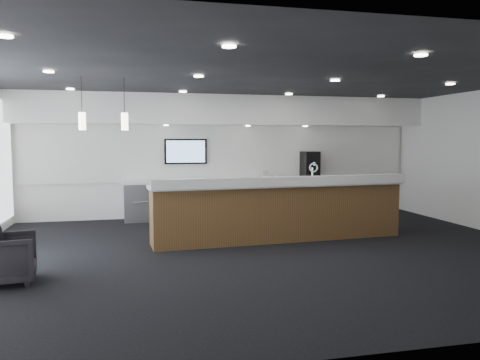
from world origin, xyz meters
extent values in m
plane|color=black|center=(0.00, 0.00, 0.00)|extent=(10.00, 10.00, 0.00)
cube|color=black|center=(0.00, 0.00, 3.00)|extent=(10.00, 8.00, 0.02)
cube|color=white|center=(0.00, 4.00, 1.50)|extent=(10.00, 0.02, 3.00)
cube|color=white|center=(0.00, 3.55, 2.65)|extent=(10.00, 0.90, 0.70)
cube|color=white|center=(0.00, 3.97, 1.60)|extent=(9.80, 0.06, 1.40)
cube|color=#909398|center=(0.00, 3.64, 0.45)|extent=(5.00, 0.60, 0.90)
cube|color=white|center=(0.00, 3.64, 0.93)|extent=(5.06, 0.66, 0.05)
cylinder|color=white|center=(-2.00, 3.32, 0.50)|extent=(0.60, 0.02, 0.02)
cylinder|color=white|center=(-1.00, 3.32, 0.50)|extent=(0.60, 0.02, 0.02)
cylinder|color=white|center=(0.00, 3.32, 0.50)|extent=(0.60, 0.02, 0.02)
cylinder|color=white|center=(1.00, 3.32, 0.50)|extent=(0.60, 0.02, 0.02)
cylinder|color=white|center=(2.00, 3.32, 0.50)|extent=(0.60, 0.02, 0.02)
cube|color=black|center=(-1.00, 3.91, 1.65)|extent=(1.05, 0.07, 0.62)
cube|color=#2F6FBD|center=(-1.00, 3.87, 1.65)|extent=(0.95, 0.01, 0.54)
cylinder|color=#FFEBC6|center=(-2.40, 0.80, 2.25)|extent=(0.12, 0.12, 0.30)
cylinder|color=#FFEBC6|center=(-3.10, 0.80, 2.25)|extent=(0.12, 0.12, 0.30)
cube|color=brown|center=(0.47, 0.86, 0.53)|extent=(4.94, 1.01, 1.05)
cube|color=white|center=(0.47, 0.86, 1.08)|extent=(5.02, 1.09, 0.06)
cube|color=white|center=(0.50, 0.48, 1.17)|extent=(4.98, 0.45, 0.18)
cylinder|color=white|center=(1.20, 1.01, 1.25)|extent=(0.04, 0.04, 0.28)
torus|color=white|center=(1.20, 0.95, 1.39)|extent=(0.19, 0.04, 0.19)
cube|color=black|center=(2.20, 3.71, 1.29)|extent=(0.42, 0.46, 0.69)
cube|color=white|center=(2.20, 3.47, 0.96)|extent=(0.25, 0.12, 0.02)
cube|color=white|center=(0.63, 3.52, 1.07)|extent=(0.18, 0.06, 0.24)
cube|color=white|center=(0.96, 3.54, 1.07)|extent=(0.17, 0.06, 0.23)
imported|color=black|center=(-3.95, -0.98, 0.34)|extent=(0.83, 0.82, 0.67)
imported|color=white|center=(1.24, 3.57, 1.00)|extent=(0.11, 0.11, 0.10)
imported|color=white|center=(1.10, 3.57, 1.00)|extent=(0.15, 0.15, 0.10)
imported|color=white|center=(0.96, 3.57, 1.00)|extent=(0.13, 0.13, 0.10)
imported|color=white|center=(0.82, 3.57, 1.00)|extent=(0.14, 0.14, 0.10)
imported|color=white|center=(0.68, 3.57, 1.00)|extent=(0.15, 0.15, 0.10)
imported|color=white|center=(0.54, 3.57, 1.00)|extent=(0.12, 0.12, 0.10)
camera|label=1|loc=(-2.26, -7.70, 1.93)|focal=35.00mm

